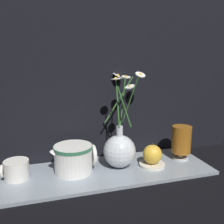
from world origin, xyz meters
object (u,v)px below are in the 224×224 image
object	(u,v)px
yellow_mug	(16,170)
ceramic_pitcher	(74,157)
orange_fruit	(152,154)
vase_with_flowers	(120,149)
tea_glass	(181,140)

from	to	relation	value
yellow_mug	ceramic_pitcher	size ratio (longest dim) A/B	0.57
yellow_mug	ceramic_pitcher	distance (m)	0.20
ceramic_pitcher	orange_fruit	xyz separation A→B (m)	(0.30, -0.04, -0.01)
vase_with_flowers	tea_glass	bearing A→B (deg)	-0.09
yellow_mug	tea_glass	size ratio (longest dim) A/B	0.68
ceramic_pitcher	tea_glass	bearing A→B (deg)	-0.63
yellow_mug	tea_glass	bearing A→B (deg)	-0.88
tea_glass	orange_fruit	size ratio (longest dim) A/B	1.69
ceramic_pitcher	tea_glass	xyz separation A→B (m)	(0.45, -0.00, 0.02)
vase_with_flowers	yellow_mug	xyz separation A→B (m)	(-0.38, 0.01, -0.04)
ceramic_pitcher	vase_with_flowers	bearing A→B (deg)	-1.46
ceramic_pitcher	tea_glass	distance (m)	0.45
yellow_mug	tea_glass	distance (m)	0.65
yellow_mug	vase_with_flowers	bearing A→B (deg)	-1.44
yellow_mug	orange_fruit	xyz separation A→B (m)	(0.50, -0.04, 0.01)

